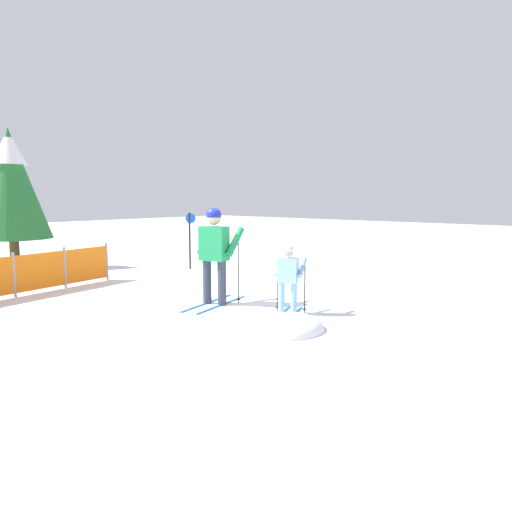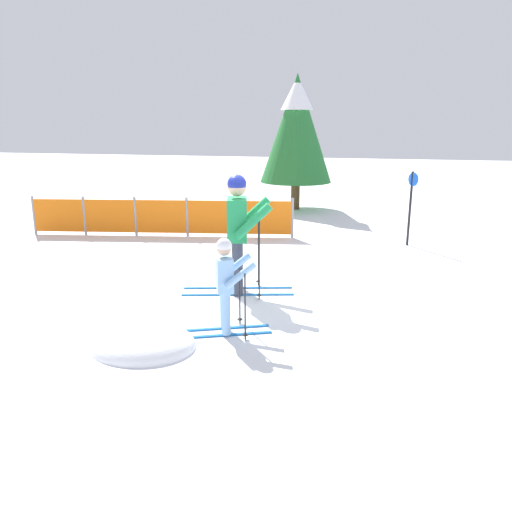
# 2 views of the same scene
# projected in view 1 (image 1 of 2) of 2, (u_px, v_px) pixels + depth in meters

# --- Properties ---
(ground_plane) EXTENTS (60.00, 60.00, 0.00)m
(ground_plane) POSITION_uv_depth(u_px,v_px,m) (209.00, 302.00, 9.56)
(ground_plane) COLOR white
(skier_adult) EXTENTS (1.75, 0.89, 1.81)m
(skier_adult) POSITION_uv_depth(u_px,v_px,m) (215.00, 247.00, 9.26)
(skier_adult) COLOR #1966B2
(skier_adult) RESTS_ON ground_plane
(skier_child) EXTENTS (1.15, 0.71, 1.21)m
(skier_child) POSITION_uv_depth(u_px,v_px,m) (288.00, 273.00, 8.50)
(skier_child) COLOR #1966B2
(skier_child) RESTS_ON ground_plane
(conifer_far) EXTENTS (2.10, 2.10, 3.90)m
(conifer_far) POSITION_uv_depth(u_px,v_px,m) (11.00, 182.00, 13.88)
(conifer_far) COLOR #4C3823
(conifer_far) RESTS_ON ground_plane
(trail_marker) EXTENTS (0.19, 0.23, 1.57)m
(trail_marker) POSITION_uv_depth(u_px,v_px,m) (190.00, 235.00, 13.75)
(trail_marker) COLOR black
(trail_marker) RESTS_ON ground_plane
(snow_mound) EXTENTS (1.26, 1.07, 0.51)m
(snow_mound) POSITION_uv_depth(u_px,v_px,m) (287.00, 330.00, 7.54)
(snow_mound) COLOR white
(snow_mound) RESTS_ON ground_plane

